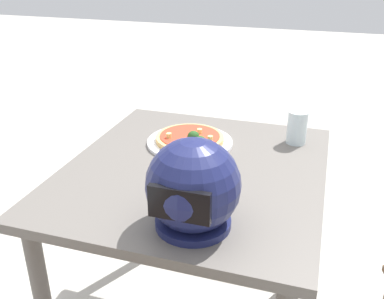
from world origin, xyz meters
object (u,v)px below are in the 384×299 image
object	(u,v)px
dining_table	(194,195)
drinking_glass	(297,127)
motorcycle_helmet	(193,187)
pizza	(191,138)

from	to	relation	value
dining_table	drinking_glass	world-z (taller)	drinking_glass
dining_table	motorcycle_helmet	xyz separation A→B (m)	(-0.09, 0.30, 0.21)
dining_table	pizza	distance (m)	0.22
motorcycle_helmet	drinking_glass	world-z (taller)	motorcycle_helmet
pizza	dining_table	bearing A→B (deg)	111.74
motorcycle_helmet	drinking_glass	size ratio (longest dim) A/B	1.97
dining_table	pizza	bearing A→B (deg)	-68.26
dining_table	drinking_glass	distance (m)	0.44
dining_table	motorcycle_helmet	world-z (taller)	motorcycle_helmet
pizza	drinking_glass	xyz separation A→B (m)	(-0.35, -0.13, 0.03)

